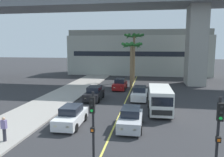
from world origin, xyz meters
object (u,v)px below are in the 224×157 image
palm_tree_near_median (132,51)px  pedestrian_near_crosswalk (4,129)px  car_queue_fourth (131,119)px  palm_tree_mid_median (134,42)px  car_queue_third (120,84)px  traffic_light_right_far_corner (218,132)px  car_queue_front (71,116)px  car_queue_fifth (140,94)px  delivery_van (160,99)px  car_queue_second (94,94)px  traffic_light_median_near (93,123)px

palm_tree_near_median → pedestrian_near_crosswalk: bearing=-106.5°
car_queue_fourth → palm_tree_mid_median: (-1.45, 22.77, 6.18)m
car_queue_third → palm_tree_near_median: palm_tree_near_median is taller
palm_tree_near_median → traffic_light_right_far_corner: bearing=-76.9°
car_queue_front → car_queue_fourth: (4.73, 0.24, 0.00)m
car_queue_third → palm_tree_near_median: 5.50m
car_queue_third → car_queue_fourth: bearing=-79.3°
car_queue_front → pedestrian_near_crosswalk: size_ratio=2.55×
pedestrian_near_crosswalk → car_queue_fifth: bearing=59.2°
car_queue_fourth → delivery_van: (2.38, 4.53, 0.57)m
car_queue_fourth → palm_tree_near_median: size_ratio=0.60×
car_queue_second → car_queue_fourth: (5.01, -8.39, 0.00)m
pedestrian_near_crosswalk → car_queue_second: bearing=77.4°
car_queue_third → traffic_light_right_far_corner: bearing=-72.3°
delivery_van → car_queue_second: bearing=152.4°
car_queue_third → car_queue_fifth: same height
car_queue_second → car_queue_third: size_ratio=1.00×
car_queue_fourth → traffic_light_median_near: bearing=-99.7°
pedestrian_near_crosswalk → car_queue_third: bearing=75.7°
palm_tree_mid_median → palm_tree_near_median: bearing=-89.7°
traffic_light_right_far_corner → car_queue_front: bearing=142.6°
car_queue_fourth → car_queue_fifth: 9.33m
traffic_light_median_near → traffic_light_right_far_corner: size_ratio=1.00×
traffic_light_median_near → pedestrian_near_crosswalk: size_ratio=2.59×
delivery_van → palm_tree_near_median: size_ratio=0.77×
car_queue_front → car_queue_fifth: 10.78m
car_queue_fourth → car_queue_fifth: bearing=88.5°
delivery_van → traffic_light_right_far_corner: size_ratio=1.26×
car_queue_fifth → palm_tree_mid_median: 14.90m
delivery_van → palm_tree_mid_median: (-3.82, 18.24, 5.61)m
car_queue_fourth → traffic_light_median_near: 7.32m
car_queue_fifth → palm_tree_near_median: (-1.67, 8.07, 4.84)m
car_queue_fifth → palm_tree_mid_median: (-1.69, 13.45, 6.18)m
car_queue_third → traffic_light_right_far_corner: traffic_light_right_far_corner is taller
traffic_light_right_far_corner → palm_tree_mid_median: bearing=100.8°
car_queue_front → palm_tree_near_median: bearing=79.4°
palm_tree_near_median → palm_tree_mid_median: palm_tree_mid_median is taller
car_queue_second → traffic_light_median_near: size_ratio=0.98×
delivery_van → car_queue_third: bearing=116.2°
delivery_van → traffic_light_right_far_corner: (1.90, -11.66, 1.43)m
car_queue_fourth → car_queue_second: bearing=120.8°
car_queue_fifth → traffic_light_right_far_corner: (4.03, -16.46, 1.99)m
car_queue_third → pedestrian_near_crosswalk: pedestrian_near_crosswalk is taller
traffic_light_right_far_corner → palm_tree_near_median: palm_tree_near_median is taller
car_queue_second → palm_tree_mid_median: size_ratio=0.49×
car_queue_fifth → traffic_light_median_near: (-1.44, -16.27, 1.99)m
car_queue_front → palm_tree_mid_median: bearing=81.9°
delivery_van → palm_tree_mid_median: size_ratio=0.63×
car_queue_front → delivery_van: size_ratio=0.78×
palm_tree_near_median → palm_tree_mid_median: size_ratio=0.81×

